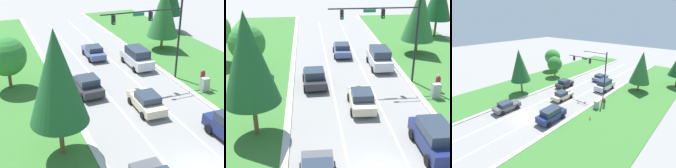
# 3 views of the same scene
# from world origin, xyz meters

# --- Properties ---
(traffic_signal_mast) EXTENTS (8.20, 0.41, 8.74)m
(traffic_signal_mast) POSITION_xyz_m (3.77, 13.08, 5.79)
(traffic_signal_mast) COLOR black
(traffic_signal_mast) RESTS_ON ground_plane
(champagne_sedan) EXTENTS (2.16, 4.34, 1.56)m
(champagne_sedan) POSITION_xyz_m (0.22, 8.38, 0.78)
(champagne_sedan) COLOR beige
(champagne_sedan) RESTS_ON ground_plane
(navy_suv) EXTENTS (2.14, 4.66, 1.97)m
(navy_suv) POSITION_xyz_m (3.81, 2.06, 1.03)
(navy_suv) COLOR navy
(navy_suv) RESTS_ON ground_plane
(charcoal_sedan) EXTENTS (2.27, 4.19, 1.71)m
(charcoal_sedan) POSITION_xyz_m (-3.43, 13.13, 0.86)
(charcoal_sedan) COLOR #28282D
(charcoal_sedan) RESTS_ON ground_plane
(slate_blue_sedan) EXTENTS (2.16, 4.45, 1.50)m
(slate_blue_sedan) POSITION_xyz_m (0.15, 21.91, 0.76)
(slate_blue_sedan) COLOR #475684
(slate_blue_sedan) RESTS_ON ground_plane
(silver_suv) EXTENTS (2.31, 5.14, 2.15)m
(silver_suv) POSITION_xyz_m (3.76, 17.55, 1.08)
(silver_suv) COLOR silver
(silver_suv) RESTS_ON ground_plane
(utility_cabinet) EXTENTS (0.70, 0.60, 1.39)m
(utility_cabinet) POSITION_xyz_m (6.84, 9.41, 0.69)
(utility_cabinet) COLOR #9E9E99
(utility_cabinet) RESTS_ON ground_plane
(pedestrian) EXTENTS (0.41, 0.29, 1.69)m
(pedestrian) POSITION_xyz_m (7.55, 10.71, 0.94)
(pedestrian) COLOR #232842
(pedestrian) RESTS_ON ground_plane
(oak_near_left_tree) EXTENTS (3.68, 3.68, 5.10)m
(oak_near_left_tree) POSITION_xyz_m (-9.95, 16.86, 3.26)
(oak_near_left_tree) COLOR brown
(oak_near_left_tree) RESTS_ON ground_plane
(conifer_far_right_tree) EXTENTS (3.92, 3.92, 8.05)m
(conifer_far_right_tree) POSITION_xyz_m (9.22, 21.55, 4.91)
(conifer_far_right_tree) COLOR brown
(conifer_far_right_tree) RESTS_ON ground_plane
(conifer_mid_left_tree) EXTENTS (3.78, 3.78, 8.64)m
(conifer_mid_left_tree) POSITION_xyz_m (-7.70, 5.19, 5.60)
(conifer_mid_left_tree) COLOR brown
(conifer_mid_left_tree) RESTS_ON ground_plane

